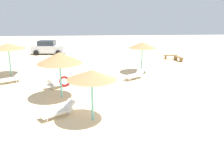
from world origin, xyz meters
The scene contains 12 objects.
ground_plane centered at (0.00, 0.00, 0.00)m, with size 80.00×80.00×0.00m, color beige.
parasol_0 centered at (-3.25, 2.06, 2.54)m, with size 2.76×2.76×2.91m.
parasol_2 centered at (-8.26, 7.73, 2.49)m, with size 2.79×2.79×2.73m.
parasol_3 centered at (-1.26, -1.23, 2.35)m, with size 2.42×2.42×2.59m.
parasol_4 centered at (2.97, 7.94, 2.43)m, with size 2.38×2.38×2.70m.
lounger_0 centered at (-3.79, 4.11, 0.32)m, with size 1.84×1.67×0.80m.
lounger_2 centered at (-7.65, 5.47, 0.32)m, with size 1.94×1.54×0.71m.
lounger_3 centered at (-3.04, -0.69, 0.32)m, with size 1.89×1.65×0.72m.
lounger_4 centered at (2.04, 5.97, 0.32)m, with size 1.91×1.61×0.74m.
bench_0 centered at (7.35, 13.62, 0.35)m, with size 1.51×0.46×0.49m.
bench_1 centered at (7.92, 12.52, 0.35)m, with size 0.67×1.55×0.49m.
parked_car centered at (-7.01, 17.79, 0.82)m, with size 4.11×2.20×1.72m.
Camera 1 is at (-1.04, -12.14, 5.33)m, focal length 37.82 mm.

